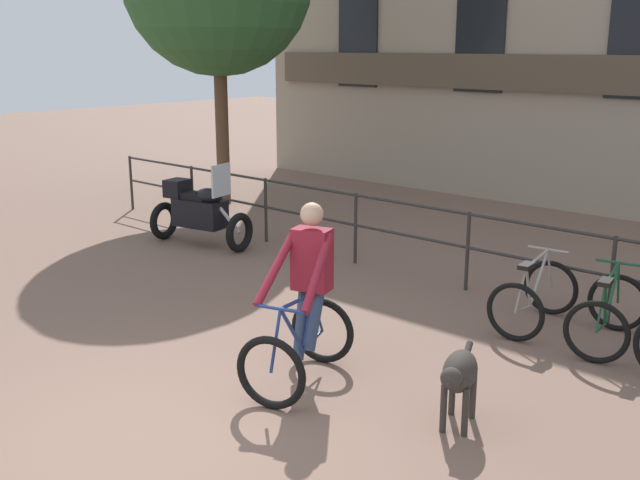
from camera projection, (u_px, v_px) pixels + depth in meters
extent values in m
plane|color=#7A5B4C|center=(130.00, 441.00, 6.08)|extent=(60.00, 60.00, 0.00)
cylinder|color=#2D2B28|center=(131.00, 183.00, 14.54)|extent=(0.05, 0.05, 1.05)
cylinder|color=#2D2B28|center=(192.00, 195.00, 13.33)|extent=(0.05, 0.05, 1.05)
cylinder|color=#2D2B28|center=(266.00, 210.00, 12.12)|extent=(0.05, 0.05, 1.05)
cylinder|color=#2D2B28|center=(355.00, 229.00, 10.91)|extent=(0.05, 0.05, 1.05)
cylinder|color=#2D2B28|center=(467.00, 251.00, 9.70)|extent=(0.05, 0.05, 1.05)
cylinder|color=#2D2B28|center=(611.00, 281.00, 8.49)|extent=(0.05, 0.05, 1.05)
cylinder|color=#2D2B28|center=(469.00, 214.00, 9.58)|extent=(15.00, 0.04, 0.04)
cylinder|color=#2D2B28|center=(468.00, 247.00, 9.69)|extent=(15.00, 0.04, 0.04)
cube|color=brown|center=(636.00, 76.00, 13.10)|extent=(17.10, 0.12, 0.70)
torus|color=black|center=(271.00, 373.00, 6.54)|extent=(0.67, 0.27, 0.68)
torus|color=black|center=(322.00, 331.00, 7.51)|extent=(0.67, 0.27, 0.68)
cylinder|color=navy|center=(292.00, 331.00, 6.86)|extent=(0.18, 0.48, 0.60)
cylinder|color=navy|center=(308.00, 323.00, 7.16)|extent=(0.10, 0.23, 0.52)
cylinder|color=navy|center=(297.00, 301.00, 6.88)|extent=(0.23, 0.64, 0.10)
cylinder|color=navy|center=(313.00, 341.00, 7.32)|extent=(0.16, 0.43, 0.08)
cylinder|color=navy|center=(317.00, 313.00, 7.35)|extent=(0.10, 0.26, 0.47)
cylinder|color=navy|center=(276.00, 341.00, 6.56)|extent=(0.09, 0.22, 0.54)
cylinder|color=navy|center=(280.00, 309.00, 6.58)|extent=(0.47, 0.17, 0.03)
cube|color=black|center=(312.00, 292.00, 7.18)|extent=(0.19, 0.26, 0.05)
cube|color=maroon|center=(312.00, 259.00, 7.09)|extent=(0.41, 0.32, 0.60)
sphere|color=tan|center=(312.00, 214.00, 6.98)|extent=(0.22, 0.22, 0.22)
cylinder|color=maroon|center=(276.00, 267.00, 6.89)|extent=(0.23, 0.71, 0.60)
cylinder|color=maroon|center=(318.00, 273.00, 6.72)|extent=(0.35, 0.69, 0.60)
cylinder|color=navy|center=(301.00, 324.00, 7.19)|extent=(0.22, 0.32, 0.69)
cylinder|color=navy|center=(314.00, 320.00, 7.12)|extent=(0.17, 0.32, 0.58)
ellipsoid|color=#332D28|center=(460.00, 371.00, 6.22)|extent=(0.44, 0.59, 0.33)
cylinder|color=#332D28|center=(455.00, 378.00, 6.02)|extent=(0.23, 0.23, 0.18)
sphere|color=#332D28|center=(451.00, 378.00, 5.87)|extent=(0.17, 0.17, 0.17)
cone|color=#332D28|center=(449.00, 384.00, 5.81)|extent=(0.13, 0.13, 0.10)
cylinder|color=#332D28|center=(468.00, 350.00, 6.48)|extent=(0.12, 0.19, 0.12)
cylinder|color=#332D28|center=(443.00, 408.00, 6.17)|extent=(0.06, 0.06, 0.43)
cylinder|color=#332D28|center=(465.00, 412.00, 6.11)|extent=(0.06, 0.06, 0.43)
cylinder|color=#332D28|center=(452.00, 391.00, 6.47)|extent=(0.06, 0.06, 0.43)
cylinder|color=#332D28|center=(473.00, 395.00, 6.41)|extent=(0.06, 0.06, 0.43)
torus|color=black|center=(240.00, 233.00, 11.56)|extent=(0.23, 0.63, 0.62)
torus|color=black|center=(164.00, 221.00, 12.34)|extent=(0.23, 0.63, 0.62)
cube|color=black|center=(200.00, 213.00, 11.90)|extent=(0.91, 0.55, 0.44)
ellipsoid|color=black|center=(209.00, 196.00, 11.72)|extent=(0.53, 0.40, 0.24)
cube|color=black|center=(194.00, 196.00, 11.88)|extent=(0.61, 0.40, 0.10)
cylinder|color=#B2B2B7|center=(229.00, 219.00, 11.62)|extent=(0.44, 0.14, 0.41)
cube|color=silver|center=(221.00, 180.00, 11.53)|extent=(0.11, 0.44, 0.50)
cube|color=black|center=(177.00, 188.00, 12.03)|extent=(0.38, 0.41, 0.28)
torus|color=black|center=(551.00, 288.00, 8.87)|extent=(0.66, 0.11, 0.66)
torus|color=black|center=(515.00, 312.00, 8.06)|extent=(0.66, 0.11, 0.66)
cylinder|color=#9E998E|center=(539.00, 277.00, 8.50)|extent=(0.07, 0.47, 0.58)
cylinder|color=#9E998E|center=(528.00, 287.00, 8.26)|extent=(0.05, 0.22, 0.51)
cylinder|color=#9E998E|center=(538.00, 258.00, 8.36)|extent=(0.08, 0.63, 0.10)
cylinder|color=#9E998E|center=(523.00, 309.00, 8.23)|extent=(0.06, 0.42, 0.07)
cylinder|color=#9E998E|center=(521.00, 290.00, 8.10)|extent=(0.04, 0.25, 0.46)
cylinder|color=#9E998E|center=(549.00, 269.00, 8.74)|extent=(0.04, 0.21, 0.52)
cylinder|color=#9E998E|center=(548.00, 249.00, 8.60)|extent=(0.48, 0.07, 0.03)
cube|color=black|center=(527.00, 266.00, 8.12)|extent=(0.14, 0.25, 0.05)
torus|color=black|center=(618.00, 303.00, 8.36)|extent=(0.66, 0.17, 0.66)
torus|color=black|center=(596.00, 332.00, 7.50)|extent=(0.66, 0.17, 0.66)
cylinder|color=#194C2D|center=(612.00, 293.00, 7.96)|extent=(0.11, 0.46, 0.58)
cylinder|color=#194C2D|center=(605.00, 304.00, 7.71)|extent=(0.07, 0.22, 0.51)
cylinder|color=#194C2D|center=(612.00, 273.00, 7.82)|extent=(0.14, 0.63, 0.10)
cylinder|color=#194C2D|center=(601.00, 328.00, 7.67)|extent=(0.10, 0.42, 0.07)
cylinder|color=#194C2D|center=(601.00, 308.00, 7.53)|extent=(0.06, 0.25, 0.46)
cylinder|color=#194C2D|center=(618.00, 283.00, 8.21)|extent=(0.06, 0.21, 0.52)
cylinder|color=#194C2D|center=(619.00, 263.00, 8.07)|extent=(0.48, 0.11, 0.03)
cube|color=black|center=(606.00, 282.00, 7.57)|extent=(0.16, 0.26, 0.05)
cylinder|color=brown|center=(222.00, 121.00, 14.82)|extent=(0.26, 0.26, 3.33)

